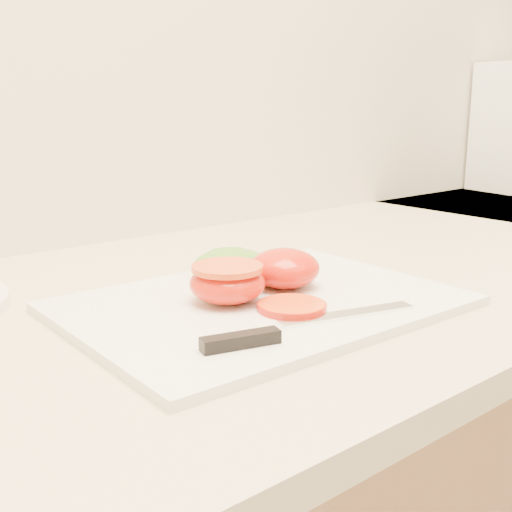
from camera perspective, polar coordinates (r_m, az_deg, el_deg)
counter at (r=1.27m, az=16.20°, el=-19.29°), size 3.92×0.65×0.93m
cutting_board at (r=0.68m, az=0.54°, el=-4.25°), size 0.40×0.30×0.01m
tomato_half_dome at (r=0.72m, az=2.54°, el=-1.08°), size 0.08×0.08×0.04m
tomato_half_cut at (r=0.66m, az=-2.55°, el=-2.31°), size 0.08×0.08×0.04m
tomato_slice_0 at (r=0.64m, az=3.21°, el=-4.50°), size 0.07×0.07×0.01m
lettuce_leaf_0 at (r=0.76m, az=-1.71°, el=-0.84°), size 0.15×0.14×0.03m
knife at (r=0.58m, az=2.68°, el=-6.52°), size 0.24×0.06×0.01m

